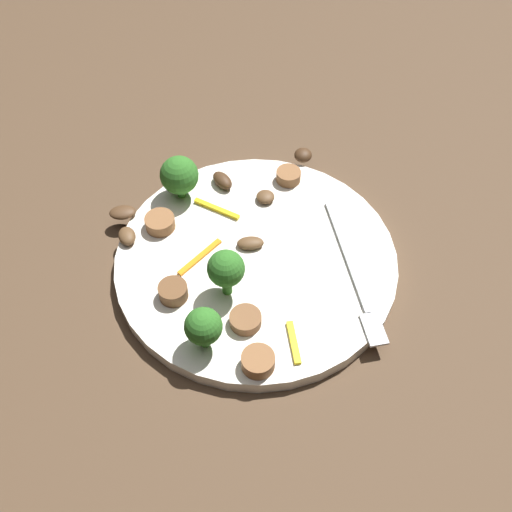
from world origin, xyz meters
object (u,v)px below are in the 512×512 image
at_px(sausage_slice_4, 258,361).
at_px(broccoli_floret_2, 203,327).
at_px(mushroom_5, 127,236).
at_px(mushroom_3, 254,242).
at_px(sausage_slice_1, 173,292).
at_px(pepper_strip_0, 217,209).
at_px(sausage_slice_3, 246,320).
at_px(pepper_strip_1, 200,257).
at_px(fork, 356,279).
at_px(pepper_strip_2, 294,342).
at_px(broccoli_floret_1, 179,176).
at_px(broccoli_floret_0, 226,269).
at_px(mushroom_4, 123,212).
at_px(mushroom_1, 265,197).
at_px(plate, 256,261).
at_px(sausage_slice_2, 288,176).
at_px(mushroom_0, 222,180).
at_px(sausage_slice_0, 160,223).
at_px(mushroom_2, 303,155).

bearing_deg(sausage_slice_4, broccoli_floret_2, -137.82).
bearing_deg(mushroom_5, mushroom_3, 63.45).
xyz_separation_m(sausage_slice_1, pepper_strip_0, (-0.09, 0.08, -0.01)).
distance_m(sausage_slice_3, pepper_strip_1, 0.09).
distance_m(fork, pepper_strip_2, 0.10).
xyz_separation_m(mushroom_3, mushroom_5, (-0.06, -0.12, 0.00)).
xyz_separation_m(broccoli_floret_1, sausage_slice_4, (0.23, -0.01, -0.02)).
bearing_deg(sausage_slice_1, broccoli_floret_0, 72.81).
bearing_deg(sausage_slice_4, sausage_slice_1, -156.06).
height_order(broccoli_floret_1, mushroom_3, broccoli_floret_1).
height_order(broccoli_floret_0, sausage_slice_4, broccoli_floret_0).
relative_size(mushroom_3, mushroom_4, 0.97).
distance_m(fork, broccoli_floret_1, 0.22).
distance_m(sausage_slice_3, mushroom_5, 0.16).
distance_m(mushroom_1, mushroom_5, 0.15).
xyz_separation_m(plate, mushroom_3, (-0.01, 0.00, 0.01)).
relative_size(fork, sausage_slice_2, 6.48).
bearing_deg(mushroom_5, mushroom_1, 88.06).
bearing_deg(sausage_slice_4, broccoli_floret_1, 178.29).
height_order(sausage_slice_1, sausage_slice_3, sausage_slice_1).
xyz_separation_m(broccoli_floret_2, mushroom_5, (-0.15, -0.03, -0.02)).
xyz_separation_m(fork, mushroom_0, (-0.18, -0.07, 0.00)).
bearing_deg(mushroom_4, broccoli_floret_1, 92.79).
height_order(plate, mushroom_0, mushroom_0).
bearing_deg(sausage_slice_1, mushroom_5, -166.35).
distance_m(broccoli_floret_1, pepper_strip_2, 0.22).
bearing_deg(sausage_slice_2, sausage_slice_4, -31.90).
distance_m(plate, pepper_strip_1, 0.06).
relative_size(mushroom_1, mushroom_4, 0.70).
bearing_deg(mushroom_1, sausage_slice_4, -25.85).
height_order(sausage_slice_0, sausage_slice_2, same).
bearing_deg(mushroom_2, broccoli_floret_0, -47.18).
distance_m(sausage_slice_1, sausage_slice_3, 0.08).
xyz_separation_m(sausage_slice_0, mushroom_4, (-0.03, -0.03, -0.00)).
height_order(sausage_slice_0, mushroom_0, same).
distance_m(sausage_slice_4, mushroom_0, 0.23).
height_order(sausage_slice_2, pepper_strip_2, sausage_slice_2).
xyz_separation_m(broccoli_floret_0, mushroom_4, (-0.14, -0.07, -0.03)).
bearing_deg(sausage_slice_2, sausage_slice_0, -86.36).
distance_m(fork, mushroom_2, 0.18).
xyz_separation_m(mushroom_4, pepper_strip_0, (0.03, 0.09, -0.00)).
bearing_deg(broccoli_floret_2, mushroom_3, 136.01).
height_order(plate, mushroom_5, mushroom_5).
relative_size(mushroom_5, pepper_strip_0, 0.45).
height_order(broccoli_floret_1, mushroom_1, broccoli_floret_1).
distance_m(broccoli_floret_2, mushroom_1, 0.19).
relative_size(broccoli_floret_0, pepper_strip_1, 0.94).
height_order(plate, pepper_strip_1, pepper_strip_1).
relative_size(fork, mushroom_0, 6.16).
relative_size(plate, broccoli_floret_0, 5.25).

